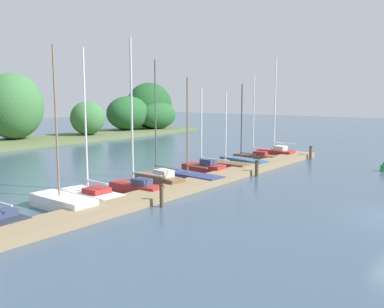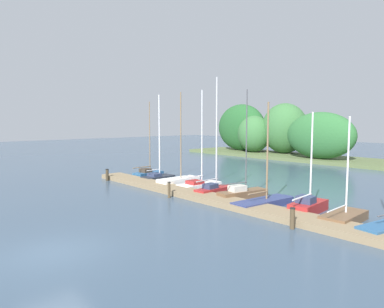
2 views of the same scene
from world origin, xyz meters
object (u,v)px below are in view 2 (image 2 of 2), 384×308
(sailboat_0, at_px, (149,173))
(sailboat_6, at_px, (265,201))
(sailboat_2, at_px, (180,181))
(sailboat_8, at_px, (345,216))
(sailboat_3, at_px, (200,184))
(sailboat_5, at_px, (244,193))
(mooring_piling_1, at_px, (169,190))
(sailboat_4, at_px, (215,187))
(mooring_piling_2, at_px, (292,218))
(sailboat_7, at_px, (309,205))
(sailboat_1, at_px, (158,176))
(mooring_piling_0, at_px, (107,175))

(sailboat_0, xyz_separation_m, sailboat_6, (13.30, -0.99, -0.07))
(sailboat_2, relative_size, sailboat_8, 1.37)
(sailboat_2, relative_size, sailboat_3, 0.99)
(sailboat_5, xyz_separation_m, mooring_piling_1, (-3.47, -3.37, 0.14))
(sailboat_4, xyz_separation_m, mooring_piling_1, (-1.27, -2.97, 0.03))
(mooring_piling_2, bearing_deg, sailboat_0, 167.73)
(sailboat_0, relative_size, sailboat_4, 0.84)
(sailboat_8, height_order, mooring_piling_1, sailboat_8)
(sailboat_7, height_order, mooring_piling_1, sailboat_7)
(sailboat_1, relative_size, mooring_piling_1, 6.86)
(sailboat_6, bearing_deg, mooring_piling_2, -122.76)
(sailboat_3, height_order, mooring_piling_1, sailboat_3)
(sailboat_1, distance_m, sailboat_4, 7.19)
(sailboat_8, bearing_deg, sailboat_7, 77.27)
(mooring_piling_0, bearing_deg, sailboat_7, 11.15)
(mooring_piling_0, height_order, mooring_piling_1, mooring_piling_1)
(mooring_piling_2, bearing_deg, sailboat_1, 167.35)
(sailboat_4, height_order, sailboat_8, sailboat_4)
(sailboat_0, distance_m, mooring_piling_0, 3.71)
(sailboat_5, height_order, mooring_piling_2, sailboat_5)
(mooring_piling_0, bearing_deg, sailboat_1, 49.52)
(sailboat_3, bearing_deg, sailboat_5, -93.75)
(sailboat_6, height_order, sailboat_8, sailboat_6)
(sailboat_4, relative_size, mooring_piling_1, 7.58)
(sailboat_5, bearing_deg, sailboat_8, -82.28)
(sailboat_2, distance_m, sailboat_3, 1.95)
(sailboat_5, bearing_deg, sailboat_1, 99.17)
(sailboat_0, xyz_separation_m, mooring_piling_2, (16.80, -3.65, 0.15))
(sailboat_0, bearing_deg, sailboat_7, -96.21)
(sailboat_2, distance_m, mooring_piling_0, 6.57)
(sailboat_8, relative_size, mooring_piling_1, 5.01)
(sailboat_3, bearing_deg, mooring_piling_2, -108.52)
(mooring_piling_0, height_order, mooring_piling_2, mooring_piling_2)
(sailboat_6, bearing_deg, sailboat_0, 90.22)
(sailboat_6, bearing_deg, sailboat_2, 90.44)
(sailboat_7, xyz_separation_m, mooring_piling_1, (-7.99, -3.51, 0.13))
(sailboat_0, xyz_separation_m, sailboat_2, (4.76, -0.39, -0.00))
(sailboat_3, bearing_deg, sailboat_7, -90.39)
(sailboat_7, relative_size, sailboat_8, 1.05)
(sailboat_5, distance_m, sailboat_8, 6.73)
(sailboat_1, height_order, sailboat_8, sailboat_1)
(sailboat_8, bearing_deg, mooring_piling_2, 157.09)
(sailboat_4, xyz_separation_m, sailboat_8, (8.93, 0.13, -0.22))
(sailboat_8, bearing_deg, sailboat_2, 86.34)
(sailboat_1, height_order, sailboat_7, sailboat_1)
(sailboat_1, relative_size, sailboat_7, 1.31)
(sailboat_3, height_order, mooring_piling_0, sailboat_3)
(sailboat_0, height_order, sailboat_1, sailboat_1)
(sailboat_7, xyz_separation_m, mooring_piling_0, (-16.69, -3.29, 0.10))
(mooring_piling_1, bearing_deg, sailboat_6, 26.57)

